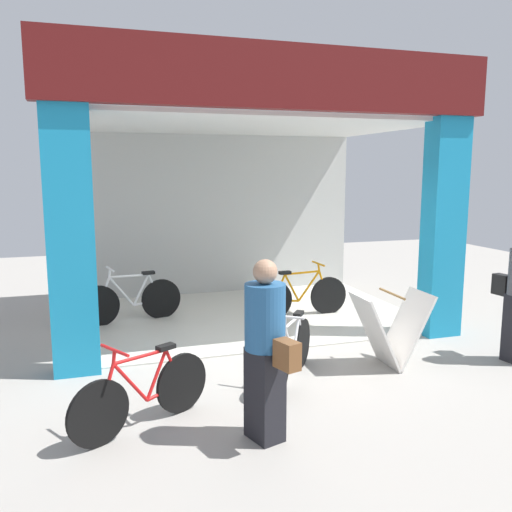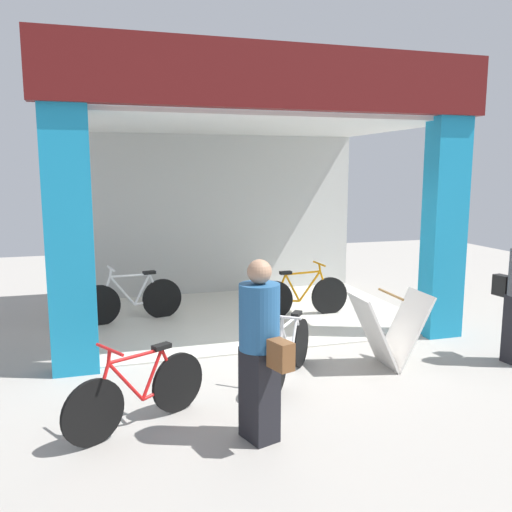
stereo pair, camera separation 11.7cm
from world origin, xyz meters
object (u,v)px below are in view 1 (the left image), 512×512
at_px(bicycle_inside_1, 131,300).
at_px(bicycle_parked_1, 143,393).
at_px(pedestrian_0, 266,348).
at_px(bicycle_inside_0, 301,296).
at_px(sandwich_board_sign, 390,329).
at_px(bicycle_parked_0, 292,352).

bearing_deg(bicycle_inside_1, bicycle_parked_1, -92.76).
relative_size(bicycle_inside_1, pedestrian_0, 0.99).
xyz_separation_m(bicycle_inside_0, pedestrian_0, (-1.85, -3.70, 0.50)).
bearing_deg(bicycle_parked_1, sandwich_board_sign, 13.58).
distance_m(bicycle_parked_0, bicycle_parked_1, 1.88).
xyz_separation_m(bicycle_inside_1, bicycle_parked_0, (1.58, -2.96, -0.03)).
height_order(bicycle_inside_1, pedestrian_0, pedestrian_0).
height_order(bicycle_parked_0, sandwich_board_sign, sandwich_board_sign).
xyz_separation_m(bicycle_parked_1, sandwich_board_sign, (3.07, 0.74, 0.12)).
distance_m(bicycle_inside_1, sandwich_board_sign, 4.10).
height_order(bicycle_inside_0, bicycle_inside_1, bicycle_inside_1).
relative_size(bicycle_inside_1, bicycle_parked_0, 1.32).
height_order(bicycle_inside_0, pedestrian_0, pedestrian_0).
distance_m(bicycle_parked_1, sandwich_board_sign, 3.16).
xyz_separation_m(sandwich_board_sign, pedestrian_0, (-2.05, -1.29, 0.39)).
bearing_deg(sandwich_board_sign, pedestrian_0, -147.80).
distance_m(bicycle_parked_0, sandwich_board_sign, 1.32).
relative_size(bicycle_inside_1, sandwich_board_sign, 1.75).
bearing_deg(bicycle_parked_1, bicycle_parked_0, 21.34).
height_order(sandwich_board_sign, pedestrian_0, pedestrian_0).
bearing_deg(bicycle_parked_1, bicycle_inside_1, 87.24).
bearing_deg(sandwich_board_sign, bicycle_parked_1, -166.42).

